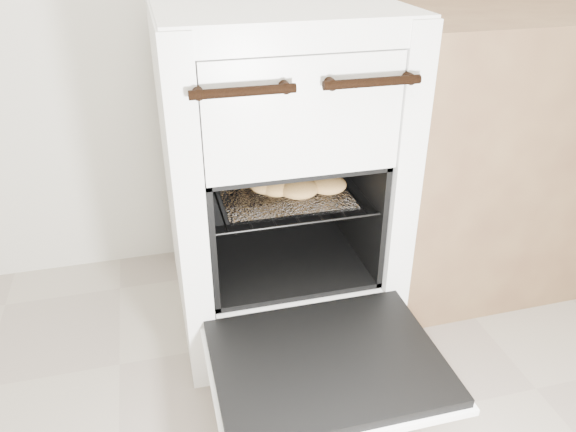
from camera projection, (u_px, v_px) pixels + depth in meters
name	position (u px, v px, depth m)	size (l,w,h in m)	color
stove	(275.00, 177.00, 1.49)	(0.56, 0.62, 0.85)	white
oven_door	(327.00, 364.00, 1.20)	(0.50, 0.39, 0.04)	black
oven_rack	(281.00, 190.00, 1.44)	(0.41, 0.39, 0.01)	black
foil_sheet	(283.00, 191.00, 1.43)	(0.32, 0.28, 0.01)	white
baked_rolls	(281.00, 181.00, 1.42)	(0.30, 0.25, 0.05)	tan
counter	(499.00, 148.00, 1.70)	(0.81, 0.54, 0.81)	olive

